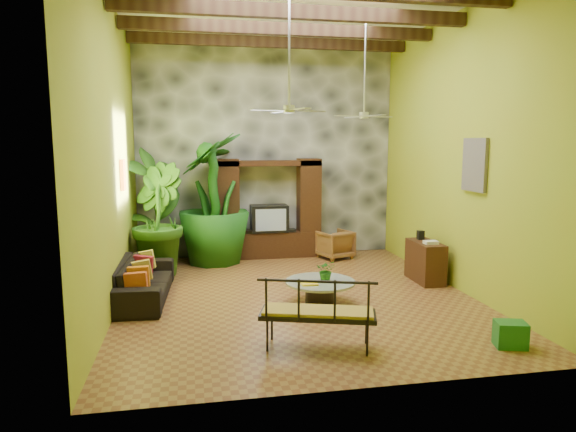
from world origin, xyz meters
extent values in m
plane|color=brown|center=(0.00, 0.00, 0.00)|extent=(7.00, 7.00, 0.00)
cube|color=#A7A826|center=(0.00, 3.50, 2.50)|extent=(6.00, 0.02, 5.00)
cube|color=#A7A826|center=(-3.00, 0.00, 2.50)|extent=(0.02, 7.00, 5.00)
cube|color=#A7A826|center=(3.00, 0.00, 2.50)|extent=(0.02, 7.00, 5.00)
cube|color=#323539|center=(0.00, 3.44, 2.50)|extent=(5.98, 0.10, 4.98)
cube|color=#32200F|center=(0.00, 0.00, 4.78)|extent=(5.95, 0.16, 0.22)
cube|color=#32200F|center=(0.00, 1.30, 4.78)|extent=(5.95, 0.16, 0.22)
cube|color=#32200F|center=(0.00, 2.60, 4.78)|extent=(5.95, 0.16, 0.22)
cube|color=black|center=(0.00, 3.14, 0.30)|extent=(2.40, 0.50, 0.60)
cube|color=black|center=(-0.95, 3.14, 1.30)|extent=(0.50, 0.48, 2.00)
cube|color=black|center=(0.95, 3.14, 1.30)|extent=(0.50, 0.48, 2.00)
cube|color=black|center=(0.00, 3.14, 2.20)|extent=(2.40, 0.48, 0.12)
cube|color=black|center=(0.00, 3.12, 0.92)|extent=(0.85, 0.52, 0.62)
cube|color=#8C99A8|center=(0.00, 2.85, 0.92)|extent=(0.70, 0.02, 0.50)
cylinder|color=#BBBBC0|center=(-0.20, -0.40, 4.10)|extent=(0.04, 0.04, 1.80)
cylinder|color=#BBBBC0|center=(-0.20, -0.40, 3.20)|extent=(0.18, 0.18, 0.12)
cube|color=#BBBBC0|center=(0.15, -0.31, 3.18)|extent=(0.58, 0.26, 0.01)
cube|color=#BBBBC0|center=(-0.29, -0.05, 3.18)|extent=(0.26, 0.58, 0.01)
cube|color=#BBBBC0|center=(-0.55, -0.49, 3.18)|extent=(0.58, 0.26, 0.01)
cube|color=#BBBBC0|center=(-0.11, -0.75, 3.18)|extent=(0.26, 0.58, 0.01)
cylinder|color=#BBBBC0|center=(1.60, 1.20, 4.10)|extent=(0.04, 0.04, 1.80)
cylinder|color=#BBBBC0|center=(1.60, 1.20, 3.20)|extent=(0.18, 0.18, 0.12)
cube|color=#BBBBC0|center=(1.95, 1.29, 3.18)|extent=(0.58, 0.26, 0.01)
cube|color=#BBBBC0|center=(1.51, 1.55, 3.18)|extent=(0.26, 0.58, 0.01)
cube|color=#BBBBC0|center=(1.25, 1.11, 3.18)|extent=(0.58, 0.26, 0.01)
cube|color=#BBBBC0|center=(1.69, 0.85, 3.18)|extent=(0.26, 0.58, 0.01)
cube|color=gold|center=(-2.96, 1.00, 2.10)|extent=(0.06, 0.32, 0.55)
cube|color=#2A599A|center=(2.96, -0.60, 2.30)|extent=(0.06, 0.70, 0.90)
imported|color=black|center=(-2.65, 0.30, 0.33)|extent=(1.02, 2.32, 0.66)
imported|color=olive|center=(1.48, 2.73, 0.33)|extent=(0.90, 0.91, 0.65)
imported|color=#265A17|center=(-2.53, 2.64, 1.29)|extent=(1.61, 1.60, 2.57)
imported|color=#265917|center=(-2.48, 1.94, 1.14)|extent=(1.36, 1.52, 2.29)
imported|color=#1B5B18|center=(-1.29, 2.79, 1.44)|extent=(1.99, 1.99, 2.88)
cylinder|color=black|center=(0.30, -0.54, 0.18)|extent=(0.49, 0.49, 0.36)
cylinder|color=#ABB6B2|center=(0.30, -0.54, 0.38)|extent=(1.16, 1.16, 0.04)
imported|color=#1F5C18|center=(0.40, -0.55, 0.58)|extent=(0.38, 0.35, 0.36)
cube|color=#FFFE1B|center=(0.07, -0.74, 0.41)|extent=(0.26, 0.19, 0.03)
cube|color=black|center=(-0.18, -2.31, 0.45)|extent=(1.58, 0.93, 0.06)
cube|color=#AF8C34|center=(-0.18, -2.31, 0.49)|extent=(1.50, 0.86, 0.06)
cube|color=black|center=(-0.18, -2.58, 0.72)|extent=(1.45, 0.49, 0.54)
cube|color=#3C2113|center=(2.65, 0.46, 0.39)|extent=(0.45, 0.98, 0.78)
cube|color=#207929|center=(2.32, -2.76, 0.17)|extent=(0.45, 0.39, 0.34)
camera|label=1|loc=(-1.76, -8.56, 2.69)|focal=32.00mm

